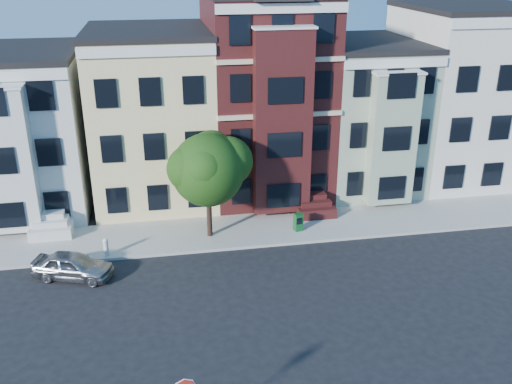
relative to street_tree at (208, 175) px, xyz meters
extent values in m
plane|color=black|center=(4.35, -7.62, -3.67)|extent=(120.00, 120.00, 0.00)
cube|color=#9E9B93|center=(4.35, 0.38, -3.59)|extent=(60.00, 4.00, 0.15)
cube|color=silver|center=(-10.65, 6.88, 0.83)|extent=(8.00, 9.00, 9.00)
cube|color=beige|center=(-2.65, 6.88, 1.33)|extent=(7.00, 9.00, 10.00)
cube|color=#3A1313|center=(4.35, 6.88, 2.33)|extent=(7.00, 9.00, 12.00)
cube|color=#94A489|center=(10.85, 6.88, 0.83)|extent=(6.00, 9.00, 9.00)
cube|color=silver|center=(17.85, 6.88, 1.83)|extent=(8.00, 9.00, 11.00)
imported|color=gray|center=(-6.80, -2.95, -3.02)|extent=(4.07, 2.69, 1.29)
cube|color=#145624|center=(4.85, -0.25, -3.02)|extent=(0.52, 0.49, 0.99)
cylinder|color=silver|center=(-5.37, -1.32, -3.13)|extent=(0.36, 0.36, 0.77)
camera|label=1|loc=(-2.47, -27.55, 10.56)|focal=40.00mm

